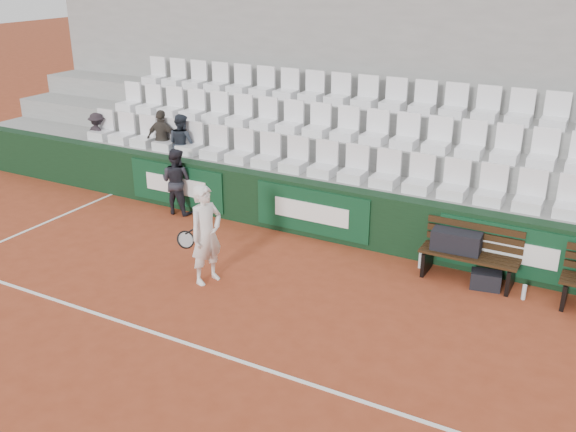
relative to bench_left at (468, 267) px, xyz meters
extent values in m
plane|color=#993E22|center=(-2.67, -3.54, -0.23)|extent=(80.00, 80.00, 0.00)
cube|color=white|center=(-2.67, -3.54, -0.22)|extent=(18.00, 0.06, 0.01)
cube|color=black|center=(-2.67, 0.46, 0.28)|extent=(18.00, 0.30, 1.00)
cube|color=#0C381E|center=(-5.87, 0.29, 0.30)|extent=(2.20, 0.04, 0.82)
cube|color=#0C381E|center=(-2.87, 0.29, 0.30)|extent=(2.20, 0.04, 0.82)
cube|color=#0C381E|center=(0.53, 0.29, 0.30)|extent=(2.20, 0.04, 0.82)
cube|color=gray|center=(-2.67, 1.08, 0.28)|extent=(18.00, 0.95, 1.00)
cube|color=gray|center=(-2.67, 2.03, 0.50)|extent=(18.00, 0.95, 1.45)
cube|color=gray|center=(-2.67, 2.98, 0.72)|extent=(18.00, 0.95, 1.90)
cube|color=gray|center=(-2.67, 3.61, 1.98)|extent=(18.00, 0.30, 4.40)
cube|color=white|center=(-2.67, 0.91, 1.09)|extent=(11.90, 0.44, 0.63)
cube|color=white|center=(-2.67, 1.86, 1.54)|extent=(11.90, 0.44, 0.63)
cube|color=white|center=(-2.67, 2.81, 1.99)|extent=(11.90, 0.44, 0.63)
cube|color=#301D0E|center=(0.00, 0.00, 0.00)|extent=(1.50, 0.56, 0.45)
cube|color=black|center=(-0.23, 0.03, 0.39)|extent=(0.76, 0.36, 0.32)
cube|color=black|center=(0.31, -0.12, -0.09)|extent=(0.49, 0.35, 0.27)
cylinder|color=silver|center=(-0.78, 0.09, -0.09)|extent=(0.07, 0.07, 0.26)
cylinder|color=silver|center=(0.89, -0.20, -0.11)|extent=(0.07, 0.07, 0.23)
imported|color=white|center=(-3.55, -1.95, 0.57)|extent=(0.52, 0.66, 1.58)
torus|color=black|center=(-3.95, -1.95, 0.40)|extent=(0.19, 0.30, 0.26)
cylinder|color=black|center=(-3.82, -1.95, 0.58)|extent=(0.26, 0.03, 0.20)
imported|color=black|center=(-5.76, 0.16, 0.43)|extent=(0.67, 0.54, 1.32)
imported|color=black|center=(-8.52, 0.96, 1.28)|extent=(0.67, 0.41, 1.00)
imported|color=#36312B|center=(-6.69, 0.96, 1.40)|extent=(0.77, 0.40, 1.26)
imported|color=#202630|center=(-6.20, 0.96, 1.39)|extent=(0.69, 0.59, 1.23)
camera|label=1|loc=(1.82, -9.21, 4.47)|focal=40.00mm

